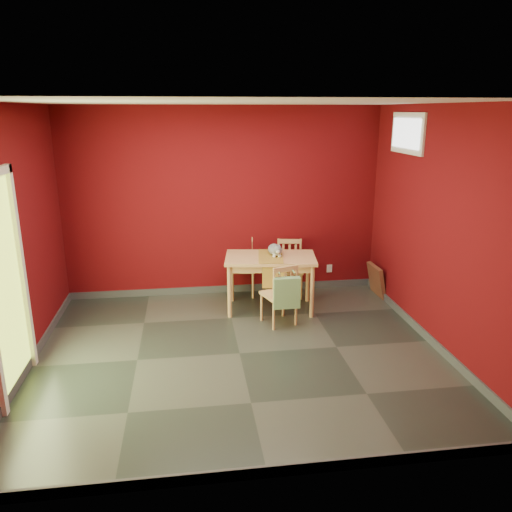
{
  "coord_description": "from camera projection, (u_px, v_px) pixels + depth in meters",
  "views": [
    {
      "loc": [
        -0.52,
        -5.04,
        2.63
      ],
      "look_at": [
        0.25,
        0.45,
        1.0
      ],
      "focal_mm": 35.0,
      "sensor_mm": 36.0,
      "label": 1
    }
  ],
  "objects": [
    {
      "name": "ground",
      "position": [
        240.0,
        353.0,
        5.6
      ],
      "size": [
        4.5,
        4.5,
        0.0
      ],
      "primitive_type": "plane",
      "color": "#2D342D",
      "rests_on": "ground"
    },
    {
      "name": "room_shell",
      "position": [
        240.0,
        349.0,
        5.59
      ],
      "size": [
        4.5,
        4.5,
        4.5
      ],
      "color": "#5A090D",
      "rests_on": "ground"
    },
    {
      "name": "doorway",
      "position": [
        4.0,
        279.0,
        4.61
      ],
      "size": [
        0.06,
        1.01,
        2.13
      ],
      "color": "#B7D838",
      "rests_on": "ground"
    },
    {
      "name": "window",
      "position": [
        407.0,
        133.0,
        6.19
      ],
      "size": [
        0.05,
        0.9,
        0.5
      ],
      "color": "white",
      "rests_on": "room_shell"
    },
    {
      "name": "outlet_plate",
      "position": [
        329.0,
        268.0,
        7.62
      ],
      "size": [
        0.08,
        0.02,
        0.12
      ],
      "primitive_type": "cube",
      "color": "silver",
      "rests_on": "room_shell"
    },
    {
      "name": "dining_table",
      "position": [
        270.0,
        263.0,
        6.68
      ],
      "size": [
        1.28,
        0.86,
        0.75
      ],
      "color": "tan",
      "rests_on": "ground"
    },
    {
      "name": "table_runner",
      "position": [
        272.0,
        263.0,
        6.56
      ],
      "size": [
        0.41,
        0.71,
        0.34
      ],
      "color": "#A57B2A",
      "rests_on": "dining_table"
    },
    {
      "name": "chair_far_left",
      "position": [
        241.0,
        266.0,
        7.32
      ],
      "size": [
        0.43,
        0.43,
        0.84
      ],
      "color": "tan",
      "rests_on": "ground"
    },
    {
      "name": "chair_far_right",
      "position": [
        290.0,
        267.0,
        7.28
      ],
      "size": [
        0.44,
        0.44,
        0.82
      ],
      "color": "tan",
      "rests_on": "ground"
    },
    {
      "name": "chair_near",
      "position": [
        280.0,
        294.0,
        6.26
      ],
      "size": [
        0.48,
        0.48,
        0.81
      ],
      "color": "tan",
      "rests_on": "ground"
    },
    {
      "name": "tote_bag",
      "position": [
        287.0,
        293.0,
        6.06
      ],
      "size": [
        0.33,
        0.19,
        0.45
      ],
      "color": "#709962",
      "rests_on": "chair_near"
    },
    {
      "name": "cat",
      "position": [
        275.0,
        248.0,
        6.72
      ],
      "size": [
        0.3,
        0.43,
        0.2
      ],
      "primitive_type": null,
      "rotation": [
        0.0,
        0.0,
        0.26
      ],
      "color": "slate",
      "rests_on": "table_runner"
    },
    {
      "name": "picture_frame",
      "position": [
        376.0,
        280.0,
        7.31
      ],
      "size": [
        0.17,
        0.46,
        0.46
      ],
      "color": "brown",
      "rests_on": "ground"
    }
  ]
}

